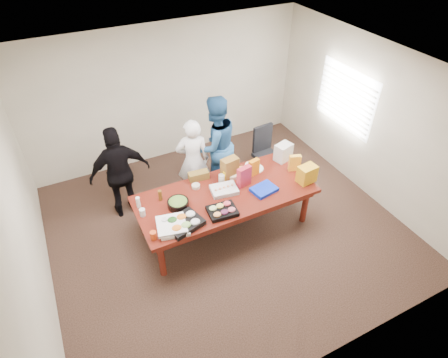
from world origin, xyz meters
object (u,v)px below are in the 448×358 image
office_chair (267,155)px  person_right (215,145)px  conference_table (225,211)px  sheet_cake (224,190)px  salad_bowl (178,204)px  person_center (193,160)px

office_chair → person_right: bearing=166.4°
conference_table → sheet_cake: 0.41m
sheet_cake → salad_bowl: 0.77m
person_right → sheet_cake: size_ratio=4.54×
office_chair → person_center: bearing=173.0°
conference_table → sheet_cake: (-0.00, 0.05, 0.41)m
office_chair → salad_bowl: (-2.11, -0.88, 0.31)m
conference_table → sheet_cake: sheet_cake is taller
person_right → sheet_cake: 1.09m
person_right → salad_bowl: (-1.10, -1.03, -0.12)m
person_center → person_right: 0.50m
salad_bowl → person_right: bearing=43.1°
office_chair → person_right: size_ratio=0.53×
conference_table → person_right: size_ratio=1.52×
sheet_cake → salad_bowl: (-0.77, -0.00, 0.02)m
office_chair → person_right: (-1.01, 0.15, 0.43)m
conference_table → salad_bowl: 0.88m
conference_table → person_center: size_ratio=1.76×
conference_table → person_right: (0.33, 1.07, 0.54)m
person_center → sheet_cake: size_ratio=3.92×
office_chair → sheet_cake: (-1.35, -0.87, 0.30)m
sheet_cake → person_right: bearing=80.4°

